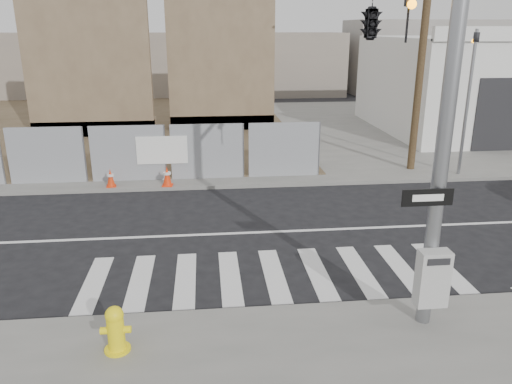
{
  "coord_description": "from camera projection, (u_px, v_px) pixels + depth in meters",
  "views": [
    {
      "loc": [
        -1.46,
        -12.59,
        5.34
      ],
      "look_at": [
        -0.22,
        -0.68,
        1.4
      ],
      "focal_mm": 35.0,
      "sensor_mm": 36.0,
      "label": 1
    }
  ],
  "objects": [
    {
      "name": "auto_shop",
      "position": [
        495.0,
        84.0,
        26.54
      ],
      "size": [
        12.0,
        10.2,
        5.95
      ],
      "color": "silver",
      "rests_on": "sidewalk_far"
    },
    {
      "name": "far_signal_pole",
      "position": [
        470.0,
        83.0,
        17.75
      ],
      "size": [
        0.16,
        0.2,
        5.6
      ],
      "color": "gray",
      "rests_on": "sidewalk_far"
    },
    {
      "name": "fire_hydrant",
      "position": [
        116.0,
        329.0,
        8.37
      ],
      "size": [
        0.51,
        0.45,
        0.84
      ],
      "rotation": [
        0.0,
        0.0,
        -0.02
      ],
      "color": "yellow",
      "rests_on": "sidewalk_near"
    },
    {
      "name": "sidewalk_far",
      "position": [
        232.0,
        131.0,
        26.91
      ],
      "size": [
        50.0,
        20.0,
        0.12
      ],
      "primitive_type": "cube",
      "color": "slate",
      "rests_on": "ground"
    },
    {
      "name": "concrete_wall_right",
      "position": [
        221.0,
        68.0,
        25.91
      ],
      "size": [
        5.5,
        1.3,
        8.0
      ],
      "color": "brown",
      "rests_on": "sidewalk_far"
    },
    {
      "name": "ground",
      "position": [
        262.0,
        232.0,
        13.71
      ],
      "size": [
        100.0,
        100.0,
        0.0
      ],
      "primitive_type": "plane",
      "color": "black",
      "rests_on": "ground"
    },
    {
      "name": "utility_pole_right",
      "position": [
        424.0,
        32.0,
        17.91
      ],
      "size": [
        1.6,
        0.28,
        10.0
      ],
      "color": "#4F3E24",
      "rests_on": "sidewalk_far"
    },
    {
      "name": "concrete_wall_left",
      "position": [
        89.0,
        70.0,
        24.32
      ],
      "size": [
        6.0,
        1.3,
        8.0
      ],
      "color": "brown",
      "rests_on": "sidewalk_far"
    },
    {
      "name": "traffic_cone_c",
      "position": [
        111.0,
        178.0,
        17.19
      ],
      "size": [
        0.37,
        0.37,
        0.63
      ],
      "rotation": [
        0.0,
        0.0,
        0.15
      ],
      "color": "red",
      "rests_on": "sidewalk_far"
    },
    {
      "name": "traffic_cone_d",
      "position": [
        167.0,
        176.0,
        17.27
      ],
      "size": [
        0.38,
        0.38,
        0.7
      ],
      "rotation": [
        0.0,
        0.0,
        -0.07
      ],
      "color": "red",
      "rests_on": "sidewalk_far"
    },
    {
      "name": "signal_pole",
      "position": [
        391.0,
        56.0,
        10.52
      ],
      "size": [
        0.96,
        5.87,
        7.0
      ],
      "color": "gray",
      "rests_on": "sidewalk_near"
    }
  ]
}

